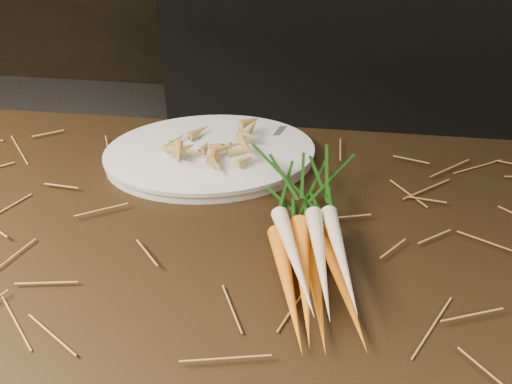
# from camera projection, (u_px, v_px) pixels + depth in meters

# --- Properties ---
(back_counter) EXTENTS (1.82, 0.62, 0.84)m
(back_counter) POSITION_uv_depth(u_px,v_px,m) (377.00, 46.00, 2.83)
(back_counter) COLOR black
(back_counter) RESTS_ON ground
(straw_bedding) EXTENTS (1.40, 0.60, 0.02)m
(straw_bedding) POSITION_uv_depth(u_px,v_px,m) (268.00, 229.00, 1.07)
(straw_bedding) COLOR olive
(straw_bedding) RESTS_ON main_counter
(root_veg_bunch) EXTENTS (0.22, 0.48, 0.09)m
(root_veg_bunch) POSITION_uv_depth(u_px,v_px,m) (306.00, 215.00, 1.05)
(root_veg_bunch) COLOR orange
(root_veg_bunch) RESTS_ON main_counter
(serving_platter) EXTENTS (0.45, 0.35, 0.02)m
(serving_platter) POSITION_uv_depth(u_px,v_px,m) (210.00, 157.00, 1.24)
(serving_platter) COLOR white
(serving_platter) RESTS_ON main_counter
(roasted_veg_heap) EXTENTS (0.22, 0.18, 0.04)m
(roasted_veg_heap) POSITION_uv_depth(u_px,v_px,m) (209.00, 143.00, 1.22)
(roasted_veg_heap) COLOR #B18B46
(roasted_veg_heap) RESTS_ON serving_platter
(serving_fork) EXTENTS (0.06, 0.15, 0.00)m
(serving_fork) POSITION_uv_depth(u_px,v_px,m) (284.00, 153.00, 1.23)
(serving_fork) COLOR silver
(serving_fork) RESTS_ON serving_platter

